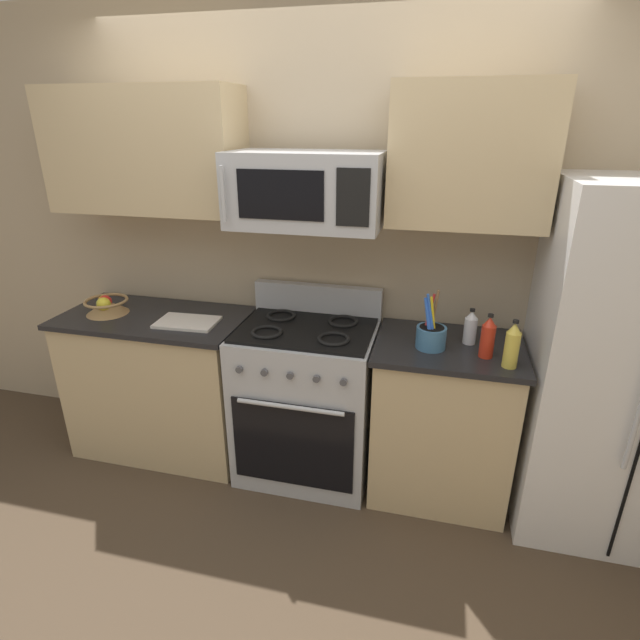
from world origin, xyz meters
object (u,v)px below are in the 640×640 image
Objects in this scene: bottle_hot_sauce at (488,337)px; bottle_oil at (512,346)px; utensil_crock at (431,336)px; bottle_vinegar at (470,328)px; cutting_board at (187,322)px; range_oven at (307,399)px; refrigerator at (626,369)px; fruit_basket at (106,305)px; microwave at (306,190)px.

bottle_oil is at bearing -39.77° from bottle_hot_sauce.
utensil_crock reaches higher than bottle_vinegar.
cutting_board is 1.55m from bottle_vinegar.
bottle_oil is 0.13m from bottle_hot_sauce.
bottle_oil reaches higher than bottle_vinegar.
bottle_vinegar reaches higher than range_oven.
bottle_hot_sauce reaches higher than cutting_board.
cutting_board is at bearing -174.53° from range_oven.
range_oven reaches higher than cutting_board.
utensil_crock reaches higher than bottle_oil.
refrigerator is 0.93m from utensil_crock.
fruit_basket is 2.16m from bottle_hot_sauce.
bottle_vinegar is 0.85× the size of bottle_hot_sauce.
bottle_hot_sauce is at bearing -62.90° from bottle_vinegar.
range_oven is 3.64× the size of utensil_crock.
bottle_oil is at bearing -163.27° from refrigerator.
cutting_board is at bearing -179.68° from utensil_crock.
utensil_crock is at bearing 171.17° from bottle_hot_sauce.
utensil_crock is at bearing -177.48° from refrigerator.
fruit_basket is 0.74× the size of cutting_board.
utensil_crock is at bearing 161.14° from bottle_oil.
microwave reaches higher than bottle_oil.
fruit_basket is 2.09m from bottle_vinegar.
range_oven is at bearing 1.66° from fruit_basket.
range_oven is 0.82m from cutting_board.
cutting_board is 1.78× the size of bottle_vinegar.
cutting_board is (-1.35, -0.01, -0.06)m from utensil_crock.
cutting_board is at bearing -178.79° from refrigerator.
bottle_vinegar is (2.08, 0.08, 0.03)m from fruit_basket.
microwave is 3.42× the size of bottle_hot_sauce.
utensil_crock is 0.39m from bottle_oil.
cutting_board is (0.54, -0.03, -0.04)m from fruit_basket.
bottle_oil reaches higher than cutting_board.
fruit_basket is (-1.22, -0.06, -0.70)m from microwave.
bottle_hot_sauce is at bearing -1.69° from fruit_basket.
microwave is 1.24m from bottle_oil.
bottle_vinegar is (-0.73, 0.06, 0.12)m from refrigerator.
refrigerator reaches higher than bottle_vinegar.
microwave is 0.96m from utensil_crock.
bottle_oil is 1.06× the size of bottle_hot_sauce.
bottle_vinegar is at bearing 28.27° from utensil_crock.
range_oven is 1.19m from microwave.
bottle_oil is at bearing -11.38° from microwave.
bottle_hot_sauce reaches higher than range_oven.
bottle_hot_sauce is (2.16, -0.06, 0.05)m from fruit_basket.
bottle_oil reaches higher than bottle_hot_sauce.
bottle_hot_sauce reaches higher than bottle_vinegar.
bottle_oil is (1.04, -0.21, -0.64)m from microwave.
cutting_board is (-2.27, -0.05, 0.04)m from refrigerator.
range_oven is 1.01m from bottle_vinegar.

